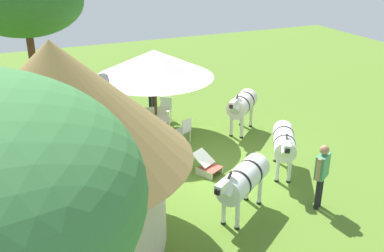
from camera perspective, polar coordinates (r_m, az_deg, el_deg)
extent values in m
plane|color=#557927|center=(13.50, 2.90, -5.39)|extent=(36.00, 36.00, 0.00)
cylinder|color=beige|center=(10.32, -15.57, -9.26)|extent=(4.29, 4.29, 2.13)
cone|color=olive|center=(9.32, -17.09, 2.97)|extent=(5.56, 5.56, 2.54)
cylinder|color=#44341F|center=(15.41, -4.70, 2.60)|extent=(0.10, 0.10, 2.11)
cone|color=silver|center=(14.94, -4.89, 8.05)|extent=(4.04, 4.04, 0.92)
cube|color=silver|center=(15.53, -4.66, 1.45)|extent=(1.64, 1.11, 0.04)
cylinder|color=silver|center=(15.00, -5.59, -0.93)|extent=(0.06, 0.06, 0.70)
cylinder|color=silver|center=(16.27, -6.17, 1.02)|extent=(0.06, 0.06, 0.70)
cylinder|color=silver|center=(15.08, -2.94, -0.71)|extent=(0.06, 0.06, 0.70)
cylinder|color=silver|center=(16.35, -3.72, 1.22)|extent=(0.06, 0.06, 0.70)
cube|color=white|center=(15.39, -8.95, -0.06)|extent=(0.47, 0.45, 0.04)
cube|color=white|center=(15.28, -9.70, 0.62)|extent=(0.44, 0.07, 0.45)
cylinder|color=white|center=(15.68, -8.39, -0.47)|extent=(0.04, 0.04, 0.45)
cylinder|color=white|center=(15.34, -8.10, -1.01)|extent=(0.04, 0.04, 0.45)
cylinder|color=white|center=(15.63, -9.68, -0.65)|extent=(0.04, 0.04, 0.45)
cylinder|color=white|center=(15.28, -9.42, -1.19)|extent=(0.04, 0.04, 0.45)
cube|color=silver|center=(14.89, -1.25, -0.59)|extent=(0.58, 0.58, 0.04)
cube|color=silver|center=(14.68, -0.69, 0.02)|extent=(0.24, 0.41, 0.45)
cylinder|color=silver|center=(14.96, -2.24, -1.44)|extent=(0.04, 0.04, 0.45)
cylinder|color=silver|center=(15.22, -1.30, -0.97)|extent=(0.04, 0.04, 0.45)
cylinder|color=silver|center=(14.74, -1.18, -1.80)|extent=(0.04, 0.04, 0.45)
cylinder|color=silver|center=(15.01, -0.25, -1.33)|extent=(0.04, 0.04, 0.45)
cube|color=white|center=(16.71, -3.53, 2.09)|extent=(0.60, 0.60, 0.04)
cube|color=white|center=(16.80, -3.39, 3.04)|extent=(0.28, 0.38, 0.45)
cylinder|color=white|center=(16.58, -3.03, 1.10)|extent=(0.04, 0.04, 0.45)
cylinder|color=white|center=(16.67, -4.30, 1.19)|extent=(0.04, 0.04, 0.45)
cylinder|color=white|center=(16.91, -2.74, 1.55)|extent=(0.04, 0.04, 0.45)
cylinder|color=white|center=(17.00, -3.98, 1.64)|extent=(0.04, 0.04, 0.45)
cylinder|color=black|center=(17.62, -5.40, 3.10)|extent=(0.13, 0.13, 0.86)
cylinder|color=black|center=(17.54, -4.97, 3.03)|extent=(0.13, 0.13, 0.86)
cube|color=gold|center=(17.34, -5.27, 5.35)|extent=(0.49, 0.47, 0.61)
cylinder|color=#DFAB91|center=(17.47, -6.03, 5.51)|extent=(0.09, 0.09, 0.57)
cylinder|color=#DFAB91|center=(17.21, -4.51, 5.30)|extent=(0.09, 0.09, 0.57)
sphere|color=#DFAB91|center=(17.21, -5.33, 6.75)|extent=(0.23, 0.23, 0.23)
cylinder|color=black|center=(16.93, -9.48, 2.02)|extent=(0.13, 0.13, 0.86)
cylinder|color=black|center=(16.83, -9.08, 1.92)|extent=(0.13, 0.13, 0.86)
cube|color=gold|center=(16.63, -9.44, 4.33)|extent=(0.50, 0.44, 0.61)
cylinder|color=#97684D|center=(16.79, -10.14, 4.53)|extent=(0.09, 0.09, 0.57)
cylinder|color=#97684D|center=(16.46, -8.75, 4.24)|extent=(0.09, 0.09, 0.57)
sphere|color=#97684D|center=(16.50, -9.54, 5.78)|extent=(0.23, 0.23, 0.23)
cylinder|color=black|center=(11.82, 15.91, -8.38)|extent=(0.13, 0.13, 0.89)
cylinder|color=black|center=(11.95, 16.17, -8.04)|extent=(0.13, 0.13, 0.89)
cube|color=#478F63|center=(11.52, 16.45, -4.99)|extent=(0.44, 0.53, 0.63)
cylinder|color=#A17751|center=(11.28, 15.99, -5.45)|extent=(0.09, 0.09, 0.59)
cylinder|color=#A17751|center=(11.74, 16.91, -4.39)|extent=(0.09, 0.09, 0.59)
sphere|color=#A17751|center=(11.32, 16.71, -2.96)|extent=(0.24, 0.24, 0.24)
cube|color=#C4483A|center=(13.05, 2.43, -5.38)|extent=(0.73, 0.72, 0.03)
cube|color=white|center=(13.08, 1.47, -4.14)|extent=(0.71, 0.71, 0.34)
cube|color=beige|center=(13.31, 2.89, -5.30)|extent=(0.55, 0.32, 0.22)
cube|color=beige|center=(12.94, 1.55, -6.17)|extent=(0.55, 0.32, 0.22)
cylinder|color=silver|center=(15.66, 6.49, 2.87)|extent=(1.48, 1.53, 0.69)
cylinder|color=black|center=(15.92, 6.81, 3.20)|extent=(0.57, 0.54, 0.71)
cylinder|color=black|center=(15.43, 6.19, 2.57)|extent=(0.57, 0.54, 0.71)
cylinder|color=silver|center=(14.95, 5.67, 2.65)|extent=(0.60, 0.61, 0.51)
cube|color=silver|center=(14.65, 5.35, 2.89)|extent=(0.40, 0.42, 0.20)
cube|color=black|center=(14.50, 5.11, 2.55)|extent=(0.17, 0.17, 0.12)
cube|color=black|center=(14.89, 5.70, 3.37)|extent=(0.28, 0.30, 0.28)
cylinder|color=silver|center=(15.37, 6.43, -0.17)|extent=(0.11, 0.11, 0.79)
cylinder|color=black|center=(15.51, 6.37, -1.42)|extent=(0.13, 0.13, 0.06)
cylinder|color=silver|center=(15.47, 5.09, 0.05)|extent=(0.11, 0.11, 0.79)
cylinder|color=black|center=(15.62, 5.04, -1.18)|extent=(0.13, 0.13, 0.06)
cylinder|color=silver|center=(16.33, 7.61, 1.22)|extent=(0.11, 0.11, 0.79)
cylinder|color=black|center=(16.47, 7.55, 0.03)|extent=(0.13, 0.13, 0.06)
cylinder|color=silver|center=(16.43, 6.34, 1.42)|extent=(0.11, 0.11, 0.79)
cylinder|color=black|center=(16.57, 6.28, 0.24)|extent=(0.13, 0.13, 0.06)
cylinder|color=black|center=(16.38, 7.30, 3.39)|extent=(0.20, 0.21, 0.53)
cylinder|color=silver|center=(13.12, 11.80, -1.85)|extent=(1.72, 1.38, 0.61)
cylinder|color=black|center=(13.42, 11.73, -1.26)|extent=(0.39, 0.57, 0.62)
cylinder|color=black|center=(12.85, 11.86, -2.40)|extent=(0.39, 0.57, 0.62)
cylinder|color=silver|center=(12.30, 12.04, -2.70)|extent=(0.59, 0.51, 0.48)
cube|color=silver|center=(11.98, 12.17, -2.59)|extent=(0.43, 0.36, 0.20)
cube|color=black|center=(11.83, 12.21, -3.10)|extent=(0.17, 0.17, 0.12)
cube|color=black|center=(12.21, 12.12, -1.85)|extent=(0.33, 0.23, 0.28)
cylinder|color=silver|center=(12.85, 12.45, -5.57)|extent=(0.11, 0.11, 0.78)
cylinder|color=black|center=(13.02, 12.31, -6.96)|extent=(0.13, 0.13, 0.06)
cylinder|color=silver|center=(12.82, 10.95, -5.49)|extent=(0.11, 0.11, 0.78)
cylinder|color=black|center=(13.00, 10.83, -6.89)|extent=(0.13, 0.13, 0.06)
cylinder|color=silver|center=(13.96, 12.16, -3.11)|extent=(0.11, 0.11, 0.78)
cylinder|color=black|center=(14.12, 12.04, -4.43)|extent=(0.13, 0.13, 0.06)
cylinder|color=silver|center=(13.93, 10.79, -3.04)|extent=(0.11, 0.11, 0.78)
cylinder|color=black|center=(14.10, 10.68, -4.36)|extent=(0.13, 0.13, 0.06)
cylinder|color=black|center=(13.95, 11.60, -0.71)|extent=(0.23, 0.17, 0.53)
cylinder|color=silver|center=(10.97, 6.65, -6.74)|extent=(1.51, 1.77, 0.68)
cylinder|color=black|center=(11.23, 7.41, -6.01)|extent=(0.61, 0.46, 0.69)
cylinder|color=black|center=(10.73, 5.94, -7.43)|extent=(0.61, 0.46, 0.69)
cylinder|color=silver|center=(10.22, 4.61, -7.88)|extent=(0.56, 0.62, 0.51)
cube|color=silver|center=(9.93, 3.88, -7.81)|extent=(0.37, 0.43, 0.20)
cube|color=black|center=(9.81, 3.37, -8.42)|extent=(0.17, 0.17, 0.12)
cube|color=black|center=(10.12, 4.65, -6.91)|extent=(0.24, 0.32, 0.28)
cylinder|color=silver|center=(10.75, 5.88, -11.38)|extent=(0.11, 0.11, 0.76)
cylinder|color=black|center=(10.95, 5.81, -12.88)|extent=(0.13, 0.13, 0.06)
cylinder|color=silver|center=(10.88, 4.10, -10.82)|extent=(0.11, 0.11, 0.76)
cylinder|color=black|center=(11.08, 4.05, -12.31)|extent=(0.13, 0.13, 0.06)
cylinder|color=silver|center=(11.73, 8.72, -8.31)|extent=(0.11, 0.11, 0.76)
cylinder|color=black|center=(11.91, 8.62, -9.74)|extent=(0.13, 0.13, 0.06)
cylinder|color=silver|center=(11.85, 7.06, -7.84)|extent=(0.11, 0.11, 0.76)
cylinder|color=black|center=(12.04, 6.98, -9.26)|extent=(0.13, 0.13, 0.06)
cylinder|color=black|center=(11.73, 8.55, -5.30)|extent=(0.17, 0.22, 0.53)
cylinder|color=#522D1F|center=(16.40, -19.43, 5.17)|extent=(0.25, 0.25, 3.49)
ellipsoid|color=#2A6522|center=(15.83, -20.80, 14.78)|extent=(3.78, 3.78, 2.27)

